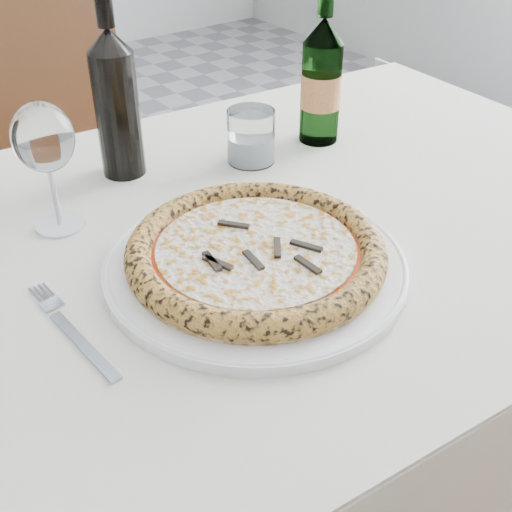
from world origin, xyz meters
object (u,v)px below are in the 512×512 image
(tumbler, at_px, (251,140))
(plate, at_px, (256,264))
(chair_far, at_px, (40,169))
(wine_bottle, at_px, (116,102))
(dining_table, at_px, (213,290))
(beer_bottle, at_px, (321,81))
(wine_glass, at_px, (44,141))
(pizza, at_px, (256,252))

(tumbler, bearing_deg, plate, -125.51)
(chair_far, height_order, wine_bottle, wine_bottle)
(dining_table, height_order, wine_bottle, wine_bottle)
(beer_bottle, xyz_separation_m, wine_bottle, (-0.32, 0.09, 0.01))
(dining_table, xyz_separation_m, tumbler, (0.17, 0.14, 0.13))
(chair_far, xyz_separation_m, plate, (-0.03, -0.87, 0.23))
(beer_bottle, relative_size, wine_bottle, 0.95)
(chair_far, xyz_separation_m, wine_glass, (-0.18, -0.63, 0.35))
(pizza, xyz_separation_m, beer_bottle, (0.31, 0.24, 0.07))
(dining_table, xyz_separation_m, chair_far, (0.03, 0.77, -0.13))
(tumbler, height_order, wine_bottle, wine_bottle)
(dining_table, relative_size, chair_far, 1.56)
(tumbler, bearing_deg, pizza, -125.52)
(dining_table, height_order, wine_glass, wine_glass)
(pizza, xyz_separation_m, wine_glass, (-0.15, 0.24, 0.10))
(wine_glass, relative_size, tumbler, 2.06)
(wine_glass, bearing_deg, pizza, -57.96)
(plate, xyz_separation_m, wine_bottle, (-0.01, 0.33, 0.10))
(chair_far, bearing_deg, beer_bottle, -65.76)
(beer_bottle, bearing_deg, plate, -142.50)
(beer_bottle, distance_m, wine_bottle, 0.33)
(beer_bottle, bearing_deg, wine_bottle, 164.55)
(tumbler, bearing_deg, dining_table, -140.59)
(beer_bottle, bearing_deg, chair_far, 114.24)
(tumbler, bearing_deg, wine_glass, -179.18)
(wine_glass, relative_size, beer_bottle, 0.68)
(plate, distance_m, wine_glass, 0.30)
(tumbler, bearing_deg, wine_bottle, 154.34)
(chair_far, distance_m, wine_glass, 0.74)
(dining_table, distance_m, tumbler, 0.26)
(chair_far, distance_m, pizza, 0.91)
(chair_far, relative_size, tumbler, 11.09)
(chair_far, height_order, pizza, chair_far)
(plate, xyz_separation_m, pizza, (-0.00, -0.00, 0.02))
(wine_glass, xyz_separation_m, beer_bottle, (0.46, 0.00, -0.02))
(wine_glass, bearing_deg, tumbler, 0.82)
(dining_table, distance_m, pizza, 0.16)
(pizza, bearing_deg, wine_glass, 122.04)
(pizza, bearing_deg, dining_table, 90.00)
(dining_table, relative_size, tumbler, 17.31)
(pizza, distance_m, wine_glass, 0.30)
(pizza, relative_size, wine_bottle, 1.17)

